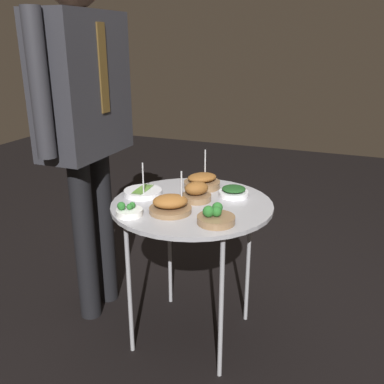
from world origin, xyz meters
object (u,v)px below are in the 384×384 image
bowl_broccoli_front_right (215,217)px  bowl_roast_far_rim (196,193)px  bowl_asparagus_front_center (143,192)px  bowl_roast_near_rim (202,181)px  serving_cart (192,212)px  bowl_roast_back_right (170,205)px  bowl_broccoli_back_left (129,211)px  waiter_figure (83,104)px  bowl_spinach_mid_left (234,192)px

bowl_broccoli_front_right → bowl_roast_far_rim: bowl_roast_far_rim is taller
bowl_broccoli_front_right → bowl_asparagus_front_center: bearing=66.7°
bowl_roast_far_rim → bowl_roast_near_rim: (0.18, 0.04, -0.01)m
serving_cart → bowl_roast_near_rim: 0.23m
bowl_broccoli_front_right → bowl_roast_back_right: size_ratio=0.83×
bowl_broccoli_back_left → waiter_figure: 0.60m
bowl_roast_far_rim → bowl_spinach_mid_left: bowl_roast_far_rim is taller
bowl_broccoli_back_left → waiter_figure: bearing=54.3°
bowl_roast_far_rim → bowl_broccoli_front_right: bearing=-142.1°
bowl_asparagus_front_center → waiter_figure: 0.50m
bowl_broccoli_front_right → bowl_roast_near_rim: bearing=27.6°
bowl_roast_back_right → bowl_asparagus_front_center: 0.25m
bowl_spinach_mid_left → bowl_roast_far_rim: bearing=129.9°
serving_cart → bowl_spinach_mid_left: (0.15, -0.15, 0.07)m
serving_cart → bowl_broccoli_front_right: bowl_broccoli_front_right is taller
serving_cart → bowl_asparagus_front_center: (0.01, 0.25, 0.06)m
bowl_roast_far_rim → bowl_spinach_mid_left: (0.12, -0.14, -0.02)m
bowl_spinach_mid_left → bowl_broccoli_back_left: bowl_broccoli_back_left is taller
bowl_broccoli_front_right → bowl_roast_near_rim: bowl_roast_near_rim is taller
bowl_roast_far_rim → bowl_broccoli_back_left: bowl_roast_far_rim is taller
bowl_roast_far_rim → waiter_figure: size_ratio=0.08×
bowl_broccoli_back_left → waiter_figure: (0.27, 0.37, 0.38)m
bowl_asparagus_front_center → waiter_figure: bearing=85.0°
bowl_roast_far_rim → bowl_roast_back_right: (-0.17, 0.05, -0.00)m
bowl_asparagus_front_center → bowl_roast_near_rim: bowl_roast_near_rim is taller
bowl_broccoli_back_left → bowl_broccoli_front_right: bearing=-80.4°
waiter_figure → bowl_spinach_mid_left: bearing=-80.8°
bowl_broccoli_back_left → bowl_roast_near_rim: bearing=-19.2°
bowl_broccoli_front_right → bowl_spinach_mid_left: size_ratio=1.11×
bowl_spinach_mid_left → bowl_broccoli_back_left: 0.51m
bowl_broccoli_back_left → bowl_asparagus_front_center: bowl_asparagus_front_center is taller
serving_cart → bowl_roast_far_rim: bearing=-13.7°
bowl_roast_far_rim → bowl_roast_near_rim: size_ratio=0.75×
bowl_roast_back_right → bowl_broccoli_back_left: bowl_roast_back_right is taller
bowl_broccoli_front_right → waiter_figure: size_ratio=0.09×
serving_cart → bowl_broccoli_front_right: size_ratio=4.75×
bowl_broccoli_front_right → bowl_roast_back_right: 0.21m
serving_cart → bowl_broccoli_front_right: bearing=-135.6°
bowl_roast_back_right → bowl_broccoli_back_left: (-0.10, 0.14, -0.01)m
bowl_broccoli_front_right → bowl_broccoli_back_left: (-0.06, 0.36, -0.01)m
waiter_figure → bowl_roast_near_rim: bearing=-71.4°
bowl_broccoli_front_right → bowl_broccoli_back_left: size_ratio=1.37×
bowl_broccoli_back_left → bowl_spinach_mid_left: bearing=-41.2°
bowl_broccoli_front_right → bowl_spinach_mid_left: bowl_broccoli_front_right is taller
serving_cart → bowl_roast_far_rim: (0.03, -0.01, 0.08)m
bowl_roast_far_rim → waiter_figure: waiter_figure is taller
waiter_figure → bowl_broccoli_front_right: bearing=-105.9°
bowl_roast_near_rim → bowl_asparagus_front_center: bearing=133.3°
bowl_broccoli_front_right → bowl_roast_far_rim: size_ratio=1.11×
serving_cart → waiter_figure: size_ratio=0.41×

